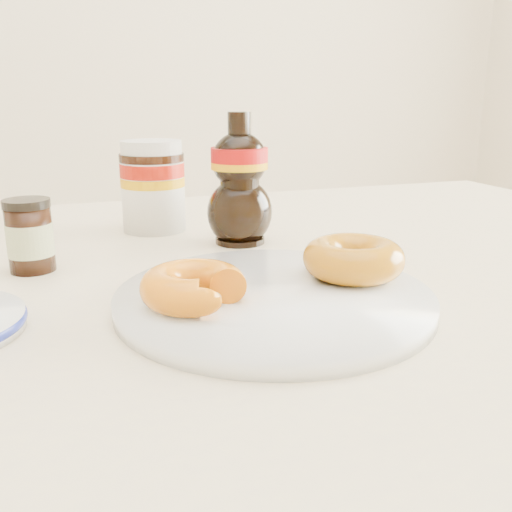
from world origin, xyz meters
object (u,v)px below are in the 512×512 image
object	(u,v)px
dining_table	(230,330)
nutella_jar	(153,182)
plate	(274,298)
dark_jar	(30,236)
donut_bitten	(193,286)
syrup_bottle	(240,179)
donut_whole	(353,258)

from	to	relation	value
dining_table	nutella_jar	world-z (taller)	nutella_jar
plate	nutella_jar	xyz separation A→B (m)	(-0.05, 0.34, 0.06)
plate	dark_jar	world-z (taller)	dark_jar
dining_table	dark_jar	size ratio (longest dim) A/B	17.39
dining_table	nutella_jar	bearing A→B (deg)	104.56
donut_bitten	nutella_jar	xyz separation A→B (m)	(0.03, 0.35, 0.04)
donut_bitten	syrup_bottle	distance (m)	0.27
syrup_bottle	dark_jar	distance (m)	0.26
dining_table	dark_jar	xyz separation A→B (m)	(-0.21, 0.05, 0.12)
syrup_bottle	nutella_jar	bearing A→B (deg)	130.05
plate	syrup_bottle	bearing A→B (deg)	79.71
donut_whole	dark_jar	distance (m)	0.35
syrup_bottle	dark_jar	bearing A→B (deg)	-170.87
plate	syrup_bottle	distance (m)	0.25
syrup_bottle	dark_jar	world-z (taller)	syrup_bottle
dining_table	donut_bitten	world-z (taller)	donut_bitten
donut_whole	dining_table	bearing A→B (deg)	125.50
donut_bitten	nutella_jar	bearing A→B (deg)	101.27
dining_table	plate	distance (m)	0.17
dining_table	nutella_jar	size ratio (longest dim) A/B	10.98
nutella_jar	plate	bearing A→B (deg)	-81.59
dining_table	syrup_bottle	world-z (taller)	syrup_bottle
dining_table	dark_jar	distance (m)	0.25
syrup_bottle	dining_table	bearing A→B (deg)	-115.21
plate	dark_jar	xyz separation A→B (m)	(-0.21, 0.19, 0.03)
donut_bitten	syrup_bottle	size ratio (longest dim) A/B	0.55
donut_bitten	dark_jar	bearing A→B (deg)	139.72
dining_table	donut_bitten	distance (m)	0.21
nutella_jar	syrup_bottle	world-z (taller)	syrup_bottle
donut_whole	syrup_bottle	world-z (taller)	syrup_bottle
donut_bitten	donut_whole	xyz separation A→B (m)	(0.17, 0.03, 0.00)
donut_whole	syrup_bottle	distance (m)	0.23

